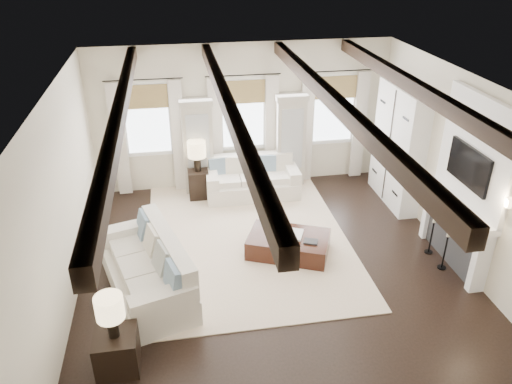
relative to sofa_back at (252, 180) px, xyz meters
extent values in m
plane|color=black|center=(-0.09, -3.11, -0.35)|extent=(7.50, 7.50, 0.00)
cube|color=silver|center=(-0.09, 0.64, 1.25)|extent=(6.50, 0.04, 3.20)
cube|color=silver|center=(-3.34, -3.11, 1.25)|extent=(0.04, 7.50, 3.20)
cube|color=silver|center=(3.16, -3.11, 1.25)|extent=(0.04, 7.50, 3.20)
cube|color=white|center=(-0.09, -3.11, 2.85)|extent=(6.50, 7.50, 0.04)
cube|color=black|center=(-2.29, -3.11, 2.73)|extent=(0.16, 7.40, 0.22)
cube|color=black|center=(-0.84, -3.11, 2.73)|extent=(0.16, 7.40, 0.22)
cube|color=black|center=(0.66, -3.11, 2.73)|extent=(0.16, 7.40, 0.22)
cube|color=black|center=(2.11, -3.11, 2.73)|extent=(0.16, 7.40, 0.22)
cube|color=white|center=(-2.14, 0.61, 1.30)|extent=(0.90, 0.03, 1.45)
cube|color=olive|center=(-2.14, 0.55, 1.83)|extent=(0.94, 0.04, 0.50)
cube|color=silver|center=(-2.76, 0.51, 0.92)|extent=(0.28, 0.08, 2.50)
cube|color=silver|center=(-1.52, 0.51, 0.92)|extent=(0.28, 0.08, 2.50)
cylinder|color=black|center=(-2.14, 0.50, 2.20)|extent=(1.60, 0.02, 0.02)
cube|color=white|center=(-0.09, 0.61, 1.30)|extent=(0.90, 0.03, 1.45)
cube|color=olive|center=(-0.09, 0.55, 1.83)|extent=(0.94, 0.04, 0.50)
cube|color=silver|center=(-0.71, 0.51, 0.92)|extent=(0.28, 0.08, 2.50)
cube|color=silver|center=(0.53, 0.51, 0.92)|extent=(0.28, 0.08, 2.50)
cylinder|color=black|center=(-0.09, 0.50, 2.20)|extent=(1.60, 0.02, 0.02)
cube|color=white|center=(1.96, 0.61, 1.30)|extent=(0.90, 0.03, 1.45)
cube|color=olive|center=(1.96, 0.55, 1.83)|extent=(0.94, 0.04, 0.50)
cube|color=silver|center=(1.34, 0.51, 0.92)|extent=(0.28, 0.08, 2.50)
cube|color=silver|center=(2.58, 0.51, 0.92)|extent=(0.28, 0.08, 2.50)
cylinder|color=black|center=(1.96, 0.50, 2.20)|extent=(1.60, 0.02, 0.02)
cube|color=beige|center=(-1.12, 0.42, 0.65)|extent=(0.64, 0.38, 2.00)
cube|color=#B2B7BA|center=(-1.12, 0.22, 0.80)|extent=(0.48, 0.02, 1.40)
cube|color=beige|center=(-1.12, 0.42, 1.71)|extent=(0.70, 0.42, 0.12)
cube|color=beige|center=(0.93, 0.42, 0.65)|extent=(0.64, 0.38, 2.00)
cube|color=#B2B7BA|center=(0.93, 0.22, 0.80)|extent=(0.48, 0.02, 1.40)
cube|color=beige|center=(0.93, 0.42, 1.71)|extent=(0.70, 0.42, 0.12)
cube|color=#28282A|center=(3.07, -3.11, 0.20)|extent=(0.18, 1.50, 1.10)
cube|color=black|center=(3.04, -3.11, 0.05)|extent=(0.10, 0.90, 0.70)
cube|color=white|center=(3.03, -3.93, 0.20)|extent=(0.26, 0.14, 1.10)
cube|color=white|center=(3.03, -2.29, 0.20)|extent=(0.26, 0.14, 1.10)
cube|color=white|center=(3.00, -3.11, 0.81)|extent=(0.32, 1.90, 0.12)
cube|color=white|center=(3.11, -3.11, 1.75)|extent=(0.10, 1.90, 1.80)
cube|color=black|center=(3.04, -3.11, 1.50)|extent=(0.07, 1.10, 0.64)
cylinder|color=#FFD899|center=(3.06, -4.16, 1.40)|extent=(0.10, 0.10, 0.14)
cube|color=silver|center=(2.96, -0.76, 0.90)|extent=(0.40, 1.70, 2.50)
cube|color=black|center=(2.75, -0.76, 0.90)|extent=(0.01, 0.02, 2.40)
cube|color=beige|center=(-0.37, -1.73, -0.34)|extent=(3.70, 5.04, 0.02)
cube|color=white|center=(0.00, -0.06, -0.16)|extent=(2.02, 0.93, 0.38)
cube|color=white|center=(0.00, 0.28, 0.27)|extent=(1.91, 0.23, 0.48)
cube|color=white|center=(-0.88, -0.05, 0.16)|extent=(0.26, 0.86, 0.25)
cube|color=white|center=(0.88, -0.07, 0.16)|extent=(0.26, 0.86, 0.25)
cube|color=white|center=(-0.56, -0.11, 0.10)|extent=(0.54, 0.58, 0.13)
cube|color=white|center=(0.00, -0.11, 0.10)|extent=(0.54, 0.58, 0.13)
cube|color=white|center=(0.55, -0.12, 0.10)|extent=(0.54, 0.58, 0.13)
cube|color=slate|center=(-0.72, 0.13, 0.30)|extent=(0.40, 0.21, 0.42)
cube|color=silver|center=(-0.36, 0.13, 0.30)|extent=(0.40, 0.21, 0.42)
cube|color=beige|center=(0.00, 0.12, 0.30)|extent=(0.40, 0.21, 0.42)
cube|color=slate|center=(0.36, 0.12, 0.30)|extent=(0.40, 0.21, 0.42)
cube|color=silver|center=(0.72, 0.11, 0.30)|extent=(0.40, 0.21, 0.42)
cube|color=white|center=(-2.22, -3.08, -0.13)|extent=(1.64, 2.49, 0.44)
cube|color=white|center=(-1.84, -2.96, 0.36)|extent=(0.84, 2.16, 0.55)
cube|color=white|center=(-2.50, -2.11, 0.23)|extent=(1.02, 0.55, 0.28)
cube|color=white|center=(-1.94, -4.04, 0.23)|extent=(1.02, 0.55, 0.28)
cube|color=white|center=(-2.45, -2.48, 0.16)|extent=(0.80, 0.77, 0.15)
cube|color=white|center=(-2.27, -3.09, 0.16)|extent=(0.80, 0.77, 0.15)
cube|color=white|center=(-2.09, -3.70, 0.16)|extent=(0.80, 0.77, 0.15)
cube|color=slate|center=(-2.25, -2.23, 0.39)|extent=(0.36, 0.51, 0.48)
cube|color=silver|center=(-2.09, -2.75, 0.39)|extent=(0.36, 0.51, 0.48)
cube|color=beige|center=(-1.94, -3.28, 0.39)|extent=(0.36, 0.51, 0.48)
cube|color=slate|center=(-1.79, -3.80, 0.39)|extent=(0.36, 0.51, 0.48)
cube|color=black|center=(0.28, -2.39, -0.16)|extent=(1.65, 1.38, 0.37)
cube|color=white|center=(0.28, -2.35, 0.04)|extent=(0.61, 0.55, 0.04)
cube|color=#262628|center=(0.16, -2.31, 0.08)|extent=(0.32, 0.29, 0.04)
cube|color=beige|center=(0.21, -2.33, 0.12)|extent=(0.27, 0.24, 0.03)
cube|color=#262628|center=(0.61, -2.66, 0.04)|extent=(0.29, 0.26, 0.03)
cube|color=black|center=(-2.57, -4.61, -0.07)|extent=(0.56, 0.56, 0.56)
cylinder|color=black|center=(-2.57, -4.61, 0.36)|extent=(0.14, 0.14, 0.30)
cylinder|color=#F9D89E|center=(-2.57, -4.61, 0.67)|extent=(0.36, 0.36, 0.32)
cube|color=black|center=(-1.17, 0.06, -0.02)|extent=(0.43, 0.43, 0.65)
cylinder|color=black|center=(-1.17, 0.06, 0.46)|extent=(0.15, 0.15, 0.32)
cylinder|color=#F9D89E|center=(-1.17, 0.06, 0.80)|extent=(0.39, 0.39, 0.35)
cylinder|color=black|center=(2.81, -3.29, -0.34)|extent=(0.15, 0.15, 0.02)
cylinder|color=black|center=(2.81, -3.29, -0.02)|extent=(0.03, 0.03, 0.66)
cylinder|color=beige|center=(2.81, -3.29, 0.35)|extent=(0.06, 0.06, 0.09)
cylinder|color=black|center=(2.81, -2.80, -0.34)|extent=(0.15, 0.15, 0.02)
cylinder|color=black|center=(2.81, -2.80, -0.02)|extent=(0.03, 0.03, 0.65)
cylinder|color=beige|center=(2.81, -2.80, 0.34)|extent=(0.06, 0.06, 0.09)
camera|label=1|loc=(-1.59, -9.72, 4.85)|focal=35.00mm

